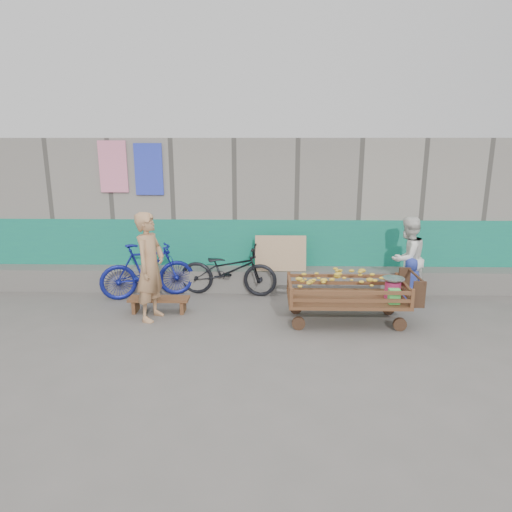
{
  "coord_description": "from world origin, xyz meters",
  "views": [
    {
      "loc": [
        0.03,
        -6.47,
        2.93
      ],
      "look_at": [
        -0.16,
        1.2,
        1.0
      ],
      "focal_mm": 32.0,
      "sensor_mm": 36.0,
      "label": 1
    }
  ],
  "objects_px": {
    "bicycle_dark": "(228,270)",
    "bicycle_blue": "(147,271)",
    "bench": "(159,302)",
    "child": "(410,281)",
    "banana_cart": "(345,287)",
    "vendor_man": "(150,267)",
    "woman": "(407,259)"
  },
  "relations": [
    {
      "from": "child",
      "to": "bicycle_blue",
      "type": "height_order",
      "value": "bicycle_blue"
    },
    {
      "from": "bench",
      "to": "vendor_man",
      "type": "distance_m",
      "value": 0.78
    },
    {
      "from": "banana_cart",
      "to": "bicycle_blue",
      "type": "xyz_separation_m",
      "value": [
        -3.56,
        1.15,
        -0.07
      ]
    },
    {
      "from": "vendor_man",
      "to": "bicycle_blue",
      "type": "relative_size",
      "value": 1.03
    },
    {
      "from": "vendor_man",
      "to": "child",
      "type": "bearing_deg",
      "value": -64.56
    },
    {
      "from": "bench",
      "to": "bicycle_blue",
      "type": "height_order",
      "value": "bicycle_blue"
    },
    {
      "from": "bicycle_dark",
      "to": "vendor_man",
      "type": "bearing_deg",
      "value": 143.07
    },
    {
      "from": "bench",
      "to": "vendor_man",
      "type": "relative_size",
      "value": 0.58
    },
    {
      "from": "banana_cart",
      "to": "vendor_man",
      "type": "bearing_deg",
      "value": 178.77
    },
    {
      "from": "woman",
      "to": "bicycle_blue",
      "type": "bearing_deg",
      "value": -35.75
    },
    {
      "from": "child",
      "to": "bicycle_dark",
      "type": "bearing_deg",
      "value": -16.78
    },
    {
      "from": "banana_cart",
      "to": "woman",
      "type": "relative_size",
      "value": 1.33
    },
    {
      "from": "woman",
      "to": "bicycle_blue",
      "type": "height_order",
      "value": "woman"
    },
    {
      "from": "vendor_man",
      "to": "child",
      "type": "height_order",
      "value": "vendor_man"
    },
    {
      "from": "banana_cart",
      "to": "vendor_man",
      "type": "height_order",
      "value": "vendor_man"
    },
    {
      "from": "banana_cart",
      "to": "bicycle_blue",
      "type": "bearing_deg",
      "value": 162.1
    },
    {
      "from": "vendor_man",
      "to": "bench",
      "type": "bearing_deg",
      "value": 7.72
    },
    {
      "from": "woman",
      "to": "child",
      "type": "xyz_separation_m",
      "value": [
        0.0,
        -0.29,
        -0.36
      ]
    },
    {
      "from": "bench",
      "to": "child",
      "type": "bearing_deg",
      "value": 6.5
    },
    {
      "from": "bicycle_blue",
      "to": "banana_cart",
      "type": "bearing_deg",
      "value": -126.54
    },
    {
      "from": "banana_cart",
      "to": "child",
      "type": "distance_m",
      "value": 1.63
    },
    {
      "from": "bench",
      "to": "bicycle_blue",
      "type": "distance_m",
      "value": 0.93
    },
    {
      "from": "child",
      "to": "bicycle_dark",
      "type": "xyz_separation_m",
      "value": [
        -3.38,
        0.46,
        0.06
      ]
    },
    {
      "from": "banana_cart",
      "to": "bench",
      "type": "bearing_deg",
      "value": 173.28
    },
    {
      "from": "child",
      "to": "woman",
      "type": "bearing_deg",
      "value": -99.02
    },
    {
      "from": "bench",
      "to": "child",
      "type": "height_order",
      "value": "child"
    },
    {
      "from": "bicycle_dark",
      "to": "child",
      "type": "bearing_deg",
      "value": -91.9
    },
    {
      "from": "bench",
      "to": "bicycle_blue",
      "type": "relative_size",
      "value": 0.59
    },
    {
      "from": "vendor_man",
      "to": "woman",
      "type": "xyz_separation_m",
      "value": [
        4.57,
        1.11,
        -0.12
      ]
    },
    {
      "from": "child",
      "to": "vendor_man",
      "type": "bearing_deg",
      "value": 1.16
    },
    {
      "from": "bicycle_dark",
      "to": "bicycle_blue",
      "type": "relative_size",
      "value": 1.07
    },
    {
      "from": "bicycle_dark",
      "to": "bicycle_blue",
      "type": "bearing_deg",
      "value": 103.3
    }
  ]
}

